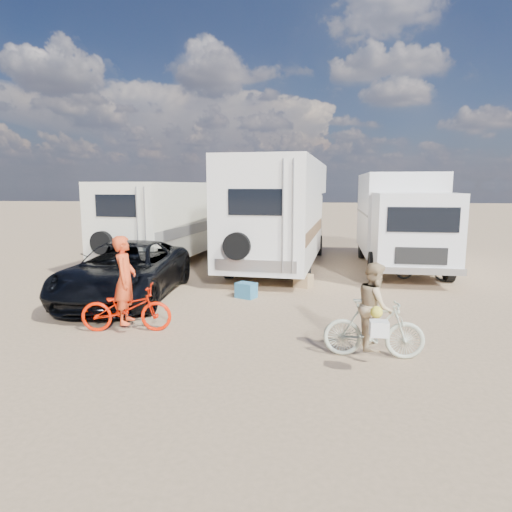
# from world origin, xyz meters

# --- Properties ---
(ground) EXTENTS (140.00, 140.00, 0.00)m
(ground) POSITION_xyz_m (0.00, 0.00, 0.00)
(ground) COLOR tan
(ground) RESTS_ON ground
(rv_main) EXTENTS (3.52, 9.19, 3.88)m
(rv_main) POSITION_xyz_m (-0.19, 6.52, 1.94)
(rv_main) COLOR silver
(rv_main) RESTS_ON ground
(rv_left) EXTENTS (3.32, 8.04, 3.10)m
(rv_left) POSITION_xyz_m (-4.51, 6.72, 1.55)
(rv_left) COLOR white
(rv_left) RESTS_ON ground
(box_truck) EXTENTS (2.80, 7.36, 3.43)m
(box_truck) POSITION_xyz_m (4.16, 6.42, 1.71)
(box_truck) COLOR silver
(box_truck) RESTS_ON ground
(dark_suv) EXTENTS (2.75, 5.49, 1.49)m
(dark_suv) POSITION_xyz_m (-3.92, 1.00, 0.75)
(dark_suv) COLOR black
(dark_suv) RESTS_ON ground
(bike_man) EXTENTS (1.92, 0.93, 0.97)m
(bike_man) POSITION_xyz_m (-2.79, -1.64, 0.48)
(bike_man) COLOR red
(bike_man) RESTS_ON ground
(bike_woman) EXTENTS (1.76, 0.57, 1.04)m
(bike_woman) POSITION_xyz_m (2.09, -2.48, 0.52)
(bike_woman) COLOR #B2BCA2
(bike_woman) RESTS_ON ground
(rider_man) EXTENTS (0.53, 0.72, 1.81)m
(rider_man) POSITION_xyz_m (-2.79, -1.64, 0.91)
(rider_man) COLOR #E5481D
(rider_man) RESTS_ON ground
(rider_woman) EXTENTS (0.61, 0.76, 1.51)m
(rider_woman) POSITION_xyz_m (2.09, -2.48, 0.76)
(rider_woman) COLOR tan
(rider_woman) RESTS_ON ground
(bike_parked) EXTENTS (1.92, 1.05, 0.96)m
(bike_parked) POSITION_xyz_m (4.54, 4.37, 0.48)
(bike_parked) COLOR black
(bike_parked) RESTS_ON ground
(cooler) EXTENTS (0.62, 0.55, 0.41)m
(cooler) POSITION_xyz_m (-0.74, 1.43, 0.20)
(cooler) COLOR teal
(cooler) RESTS_ON ground
(crate) EXTENTS (0.61, 0.61, 0.37)m
(crate) POSITION_xyz_m (0.76, 2.93, 0.19)
(crate) COLOR #997B54
(crate) RESTS_ON ground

